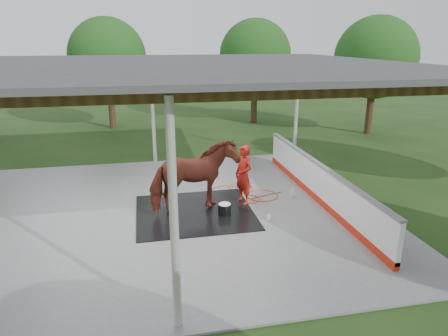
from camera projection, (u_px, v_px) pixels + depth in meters
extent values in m
plane|color=#1E3814|center=(163.00, 214.00, 11.15)|extent=(100.00, 100.00, 0.00)
cube|color=slate|center=(163.00, 213.00, 11.14)|extent=(12.00, 10.00, 0.05)
cylinder|color=beige|center=(174.00, 220.00, 6.16)|extent=(0.14, 0.14, 3.85)
cylinder|color=beige|center=(153.00, 114.00, 14.93)|extent=(0.14, 0.14, 3.85)
cylinder|color=beige|center=(297.00, 109.00, 16.02)|extent=(0.14, 0.14, 3.85)
cube|color=brown|center=(168.00, 97.00, 5.77)|extent=(12.00, 0.10, 0.18)
cube|color=brown|center=(162.00, 86.00, 7.17)|extent=(12.00, 0.10, 0.18)
cube|color=brown|center=(158.00, 78.00, 8.57)|extent=(12.00, 0.10, 0.18)
cube|color=brown|center=(155.00, 73.00, 9.97)|extent=(12.00, 0.10, 0.18)
cube|color=brown|center=(153.00, 69.00, 11.37)|extent=(12.00, 0.10, 0.18)
cube|color=brown|center=(152.00, 66.00, 12.77)|extent=(12.00, 0.10, 0.18)
cube|color=brown|center=(150.00, 63.00, 14.16)|extent=(12.00, 0.10, 0.18)
cube|color=brown|center=(363.00, 69.00, 11.06)|extent=(0.12, 10.00, 0.18)
cube|color=#38383A|center=(155.00, 64.00, 9.91)|extent=(12.60, 10.60, 0.10)
cube|color=red|center=(316.00, 196.00, 11.98)|extent=(0.14, 8.00, 0.20)
cube|color=white|center=(318.00, 181.00, 11.83)|extent=(0.12, 8.00, 1.00)
cube|color=slate|center=(319.00, 164.00, 11.67)|extent=(0.16, 8.00, 0.06)
cylinder|color=#382314|center=(112.00, 108.00, 21.62)|extent=(0.36, 0.36, 2.20)
sphere|color=#194714|center=(107.00, 57.00, 20.79)|extent=(4.00, 4.00, 4.00)
cylinder|color=#382314|center=(254.00, 104.00, 23.15)|extent=(0.36, 0.36, 2.20)
sphere|color=#194714|center=(255.00, 55.00, 22.32)|extent=(4.00, 4.00, 4.00)
cylinder|color=#382314|center=(370.00, 112.00, 20.38)|extent=(0.36, 0.36, 2.20)
sphere|color=#194714|center=(376.00, 58.00, 19.55)|extent=(4.00, 4.00, 4.00)
cube|color=black|center=(195.00, 212.00, 11.12)|extent=(3.20, 3.00, 0.02)
imported|color=maroon|center=(194.00, 178.00, 10.81)|extent=(2.58, 1.72, 2.00)
imported|color=red|center=(244.00, 175.00, 11.50)|extent=(0.64, 0.75, 1.74)
cylinder|color=black|center=(225.00, 210.00, 10.91)|extent=(0.36, 0.36, 0.32)
cylinder|color=white|center=(225.00, 204.00, 10.86)|extent=(0.33, 0.33, 0.03)
imported|color=silver|center=(292.00, 193.00, 12.15)|extent=(0.16, 0.16, 0.30)
imported|color=#338CD8|center=(269.00, 217.00, 10.59)|extent=(0.12, 0.12, 0.20)
torus|color=#BB340D|center=(262.00, 195.00, 12.30)|extent=(0.97, 0.97, 0.02)
torus|color=#BB340D|center=(240.00, 187.00, 13.00)|extent=(0.77, 0.77, 0.02)
torus|color=#BB340D|center=(249.00, 199.00, 12.02)|extent=(0.66, 0.66, 0.02)
torus|color=#BB340D|center=(226.00, 192.00, 12.61)|extent=(1.08, 1.08, 0.02)
cylinder|color=#BB340D|center=(265.00, 195.00, 12.29)|extent=(1.18, 0.40, 0.02)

